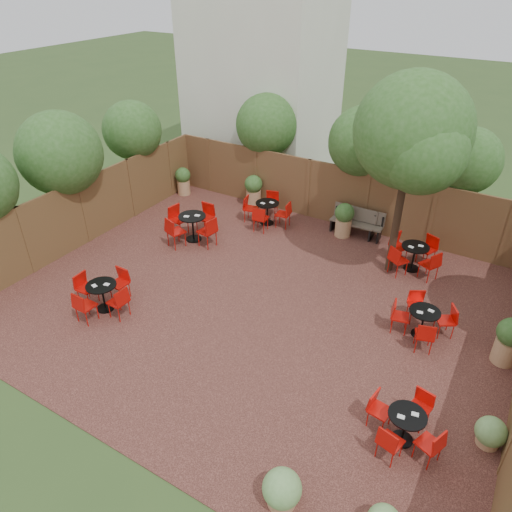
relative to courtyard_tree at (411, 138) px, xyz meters
The scene contains 12 objects.
ground 5.49m from the courtyard_tree, 127.42° to the right, with size 80.00×80.00×0.00m, color #354F23.
courtyard_paving 5.48m from the courtyard_tree, 127.42° to the right, with size 12.00×10.00×0.02m, color #371B16.
fence_back 4.12m from the courtyard_tree, 142.68° to the left, with size 12.00×0.08×2.00m, color brown.
fence_left 9.41m from the courtyard_tree, 159.43° to the right, with size 0.08×10.00×2.00m, color brown.
neighbour_building 8.45m from the courtyard_tree, 145.00° to the left, with size 5.00×4.00×8.00m, color silver.
overhang_foliage 3.88m from the courtyard_tree, behind, with size 15.60×10.29×2.52m.
courtyard_tree is the anchor object (origin of this frame).
park_bench_left 3.88m from the courtyard_tree, 133.18° to the left, with size 1.39×0.52×0.85m.
park_bench_right 3.97m from the courtyard_tree, 138.06° to the left, with size 1.40×0.46×0.86m.
bistro_tables 4.58m from the courtyard_tree, 140.46° to the right, with size 9.21×7.51×0.94m.
planters 4.19m from the courtyard_tree, behind, with size 11.88×4.42×1.13m.
low_shrubs 7.65m from the courtyard_tree, 74.74° to the right, with size 3.23×3.44×0.68m.
Camera 1 is at (4.97, -8.32, 7.38)m, focal length 33.47 mm.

